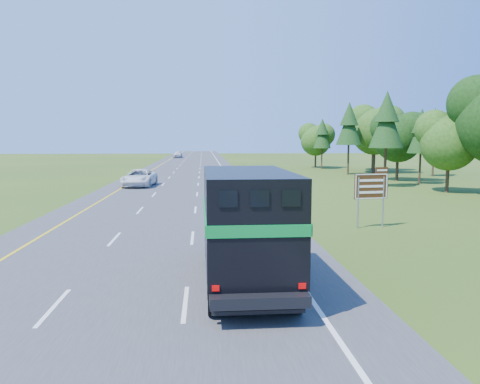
# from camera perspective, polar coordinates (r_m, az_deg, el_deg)

# --- Properties ---
(ground) EXTENTS (300.00, 300.00, 0.00)m
(ground) POSITION_cam_1_polar(r_m,az_deg,el_deg) (12.19, -16.05, -16.51)
(ground) COLOR #2B4913
(ground) RESTS_ON ground
(road) EXTENTS (15.00, 260.00, 0.04)m
(road) POSITION_cam_1_polar(r_m,az_deg,el_deg) (61.22, -6.72, 1.98)
(road) COLOR #38383A
(road) RESTS_ON ground
(lane_markings) EXTENTS (11.15, 260.00, 0.01)m
(lane_markings) POSITION_cam_1_polar(r_m,az_deg,el_deg) (61.22, -6.72, 2.01)
(lane_markings) COLOR yellow
(lane_markings) RESTS_ON road
(tree_wall_right) EXTENTS (16.00, 100.00, 12.00)m
(tree_wall_right) POSITION_cam_1_polar(r_m,az_deg,el_deg) (47.33, 25.67, 7.36)
(tree_wall_right) COLOR #1B3E11
(tree_wall_right) RESTS_ON ground
(horse_truck) EXTENTS (2.72, 8.37, 3.69)m
(horse_truck) POSITION_cam_1_polar(r_m,az_deg,el_deg) (15.24, 0.62, -3.73)
(horse_truck) COLOR black
(horse_truck) RESTS_ON road
(white_suv) EXTENTS (3.25, 6.27, 1.69)m
(white_suv) POSITION_cam_1_polar(r_m,az_deg,el_deg) (47.95, -12.16, 1.70)
(white_suv) COLOR white
(white_suv) RESTS_ON road
(far_car) EXTENTS (2.37, 5.26, 1.75)m
(far_car) POSITION_cam_1_polar(r_m,az_deg,el_deg) (121.48, -7.60, 4.57)
(far_car) COLOR silver
(far_car) RESTS_ON road
(exit_sign) EXTENTS (1.90, 0.31, 3.24)m
(exit_sign) POSITION_cam_1_polar(r_m,az_deg,el_deg) (25.81, 15.75, 0.40)
(exit_sign) COLOR gray
(exit_sign) RESTS_ON ground
(delineator) EXTENTS (0.08, 0.04, 0.98)m
(delineator) POSITION_cam_1_polar(r_m,az_deg,el_deg) (31.93, 8.00, -1.16)
(delineator) COLOR orange
(delineator) RESTS_ON ground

